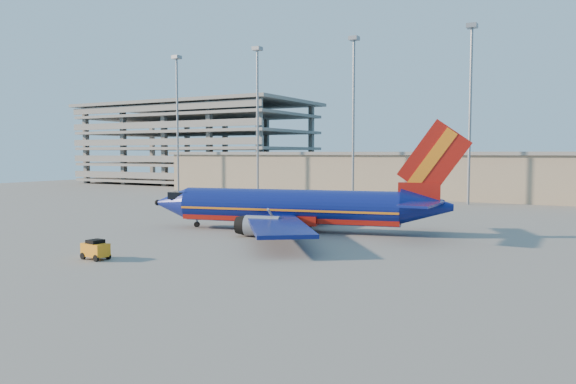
# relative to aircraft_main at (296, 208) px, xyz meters

# --- Properties ---
(ground) EXTENTS (220.00, 220.00, 0.00)m
(ground) POSITION_rel_aircraft_main_xyz_m (-5.49, -5.21, -2.48)
(ground) COLOR slate
(ground) RESTS_ON ground
(terminal_building) EXTENTS (122.00, 16.00, 8.50)m
(terminal_building) POSITION_rel_aircraft_main_xyz_m (4.51, 52.79, 1.84)
(terminal_building) COLOR gray
(terminal_building) RESTS_ON ground
(parking_garage) EXTENTS (62.00, 32.00, 21.40)m
(parking_garage) POSITION_rel_aircraft_main_xyz_m (-67.49, 68.84, 9.25)
(parking_garage) COLOR slate
(parking_garage) RESTS_ON ground
(light_mast_row) EXTENTS (101.60, 1.60, 28.65)m
(light_mast_row) POSITION_rel_aircraft_main_xyz_m (-0.49, 40.79, 15.08)
(light_mast_row) COLOR gray
(light_mast_row) RESTS_ON ground
(aircraft_main) EXTENTS (33.82, 32.18, 11.60)m
(aircraft_main) POSITION_rel_aircraft_main_xyz_m (0.00, 0.00, 0.00)
(aircraft_main) COLOR navy
(aircraft_main) RESTS_ON ground
(baggage_tug) EXTENTS (2.28, 1.52, 1.55)m
(baggage_tug) POSITION_rel_aircraft_main_xyz_m (-6.25, -21.46, -1.67)
(baggage_tug) COLOR orange
(baggage_tug) RESTS_ON ground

